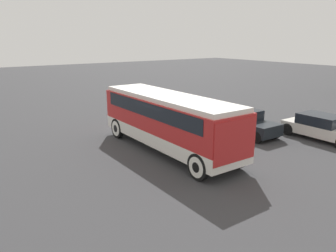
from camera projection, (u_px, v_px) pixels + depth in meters
ground_plane at (168, 150)px, 17.02m from camera, size 120.00×120.00×0.00m
tour_bus at (169, 118)px, 16.48m from camera, size 9.26×2.50×2.90m
parked_car_near at (241, 121)px, 19.99m from camera, size 4.78×1.85×1.49m
parked_car_mid at (322, 127)px, 18.73m from camera, size 4.29×1.93×1.42m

